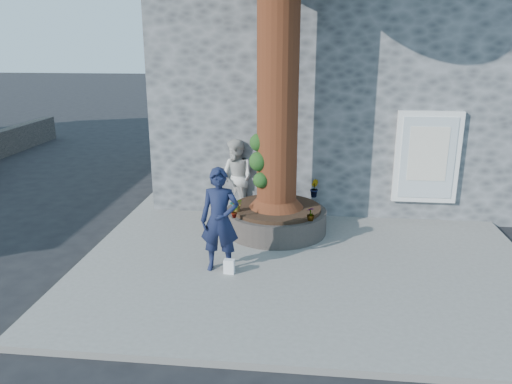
# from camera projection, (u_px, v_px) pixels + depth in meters

# --- Properties ---
(ground) EXTENTS (120.00, 120.00, 0.00)m
(ground) POSITION_uv_depth(u_px,v_px,m) (228.00, 272.00, 9.81)
(ground) COLOR black
(ground) RESTS_ON ground
(pavement) EXTENTS (9.00, 8.00, 0.12)m
(pavement) POSITION_uv_depth(u_px,v_px,m) (305.00, 252.00, 10.58)
(pavement) COLOR slate
(pavement) RESTS_ON ground
(yellow_line) EXTENTS (0.10, 30.00, 0.01)m
(yellow_line) POSITION_uv_depth(u_px,v_px,m) (100.00, 245.00, 11.08)
(yellow_line) COLOR yellow
(yellow_line) RESTS_ON ground
(stone_shop) EXTENTS (10.30, 8.30, 6.30)m
(stone_shop) POSITION_uv_depth(u_px,v_px,m) (344.00, 81.00, 15.47)
(stone_shop) COLOR #45484A
(stone_shop) RESTS_ON ground
(planter) EXTENTS (2.30, 2.30, 0.60)m
(planter) POSITION_uv_depth(u_px,v_px,m) (276.00, 219.00, 11.51)
(planter) COLOR black
(planter) RESTS_ON pavement
(man) EXTENTS (0.74, 0.49, 2.01)m
(man) POSITION_uv_depth(u_px,v_px,m) (220.00, 220.00, 9.37)
(man) COLOR #131935
(man) RESTS_ON pavement
(woman) EXTENTS (1.18, 1.18, 1.93)m
(woman) POSITION_uv_depth(u_px,v_px,m) (237.00, 178.00, 12.42)
(woman) COLOR beige
(woman) RESTS_ON pavement
(shopping_bag) EXTENTS (0.21, 0.14, 0.28)m
(shopping_bag) POSITION_uv_depth(u_px,v_px,m) (229.00, 266.00, 9.45)
(shopping_bag) COLOR white
(shopping_bag) RESTS_ON pavement
(plant_a) EXTENTS (0.25, 0.25, 0.40)m
(plant_a) POSITION_uv_depth(u_px,v_px,m) (234.00, 209.00, 10.64)
(plant_a) COLOR gray
(plant_a) RESTS_ON planter
(plant_b) EXTENTS (0.26, 0.27, 0.43)m
(plant_b) POSITION_uv_depth(u_px,v_px,m) (314.00, 188.00, 12.07)
(plant_b) COLOR gray
(plant_b) RESTS_ON planter
(plant_c) EXTENTS (0.22, 0.22, 0.30)m
(plant_c) POSITION_uv_depth(u_px,v_px,m) (311.00, 214.00, 10.48)
(plant_c) COLOR gray
(plant_c) RESTS_ON planter
(plant_d) EXTENTS (0.35, 0.37, 0.34)m
(plant_d) POSITION_uv_depth(u_px,v_px,m) (237.00, 204.00, 11.05)
(plant_d) COLOR gray
(plant_d) RESTS_ON planter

